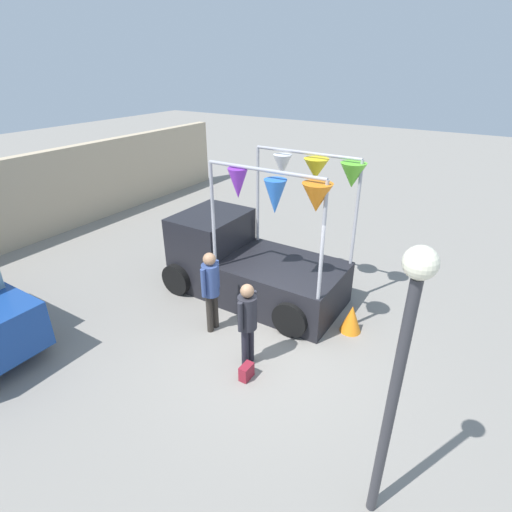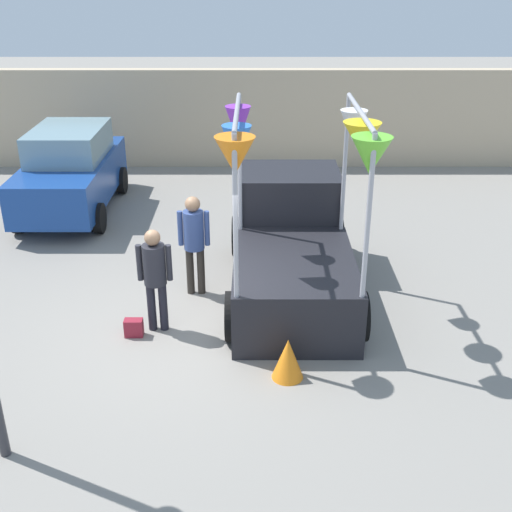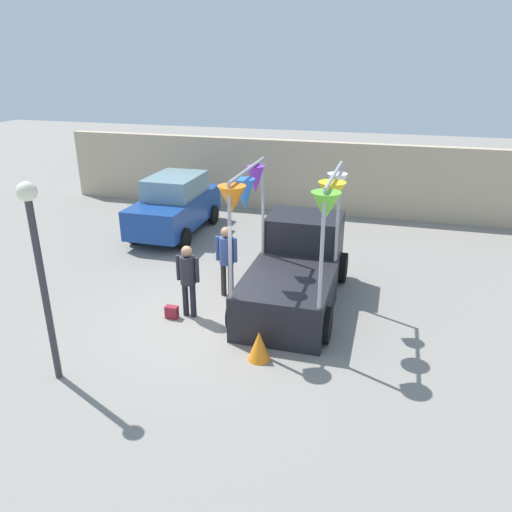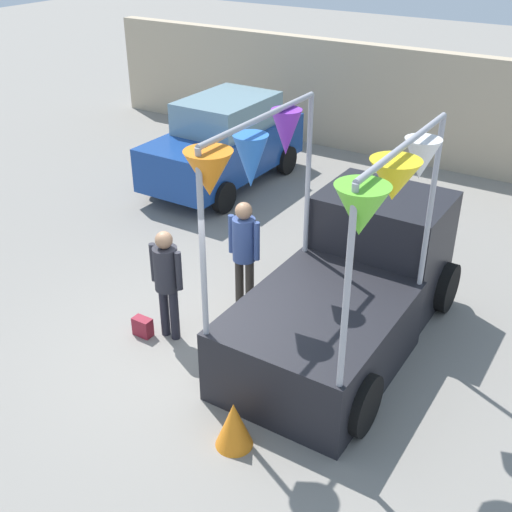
{
  "view_description": "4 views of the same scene",
  "coord_description": "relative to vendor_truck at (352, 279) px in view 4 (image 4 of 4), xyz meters",
  "views": [
    {
      "loc": [
        -5.4,
        -3.18,
        5.06
      ],
      "look_at": [
        0.6,
        0.6,
        1.57
      ],
      "focal_mm": 28.0,
      "sensor_mm": 36.0,
      "label": 1
    },
    {
      "loc": [
        0.94,
        -8.55,
        5.27
      ],
      "look_at": [
        0.92,
        0.13,
        1.21
      ],
      "focal_mm": 45.0,
      "sensor_mm": 36.0,
      "label": 2
    },
    {
      "loc": [
        3.5,
        -9.1,
        5.43
      ],
      "look_at": [
        0.85,
        0.41,
        1.45
      ],
      "focal_mm": 35.0,
      "sensor_mm": 36.0,
      "label": 3
    },
    {
      "loc": [
        4.48,
        -5.66,
        5.46
      ],
      "look_at": [
        0.58,
        0.48,
        1.45
      ],
      "focal_mm": 45.0,
      "sensor_mm": 36.0,
      "label": 4
    }
  ],
  "objects": [
    {
      "name": "handbag",
      "position": [
        -2.47,
        -1.63,
        -0.76
      ],
      "size": [
        0.28,
        0.16,
        0.28
      ],
      "primitive_type": "cube",
      "color": "maroon",
      "rests_on": "ground"
    },
    {
      "name": "vendor_truck",
      "position": [
        0.0,
        0.0,
        0.0
      ],
      "size": [
        2.49,
        4.15,
        3.33
      ],
      "color": "black",
      "rests_on": "ground"
    },
    {
      "name": "person_vendor",
      "position": [
        -1.63,
        -0.24,
        0.17
      ],
      "size": [
        0.53,
        0.34,
        1.76
      ],
      "color": "#2D2823",
      "rests_on": "ground"
    },
    {
      "name": "brick_boundary_wall",
      "position": [
        -1.54,
        7.26,
        0.4
      ],
      "size": [
        18.0,
        0.36,
        2.6
      ],
      "primitive_type": "cube",
      "color": "tan",
      "rests_on": "ground"
    },
    {
      "name": "person_customer",
      "position": [
        -2.12,
        -1.43,
        0.11
      ],
      "size": [
        0.53,
        0.34,
        1.67
      ],
      "color": "black",
      "rests_on": "ground"
    },
    {
      "name": "folded_kite_bundle_tangerine",
      "position": [
        -0.17,
        -2.69,
        -0.6
      ],
      "size": [
        0.51,
        0.51,
        0.6
      ],
      "primitive_type": "cone",
      "rotation": [
        0.0,
        0.0,
        1.39
      ],
      "color": "orange",
      "rests_on": "ground"
    },
    {
      "name": "ground_plane",
      "position": [
        -1.54,
        -1.47,
        -0.9
      ],
      "size": [
        60.0,
        60.0,
        0.0
      ],
      "primitive_type": "plane",
      "color": "gray"
    },
    {
      "name": "parked_car",
      "position": [
        -4.73,
        3.72,
        0.05
      ],
      "size": [
        1.88,
        4.0,
        1.88
      ],
      "color": "navy",
      "rests_on": "ground"
    }
  ]
}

